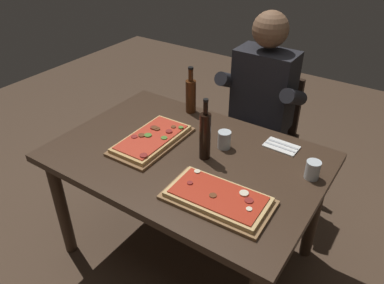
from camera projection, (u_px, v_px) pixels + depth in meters
ground_plane at (188, 250)px, 2.38m from camera, size 6.40×6.40×0.00m
dining_table at (187, 169)px, 2.03m from camera, size 1.40×0.96×0.74m
pizza_rectangular_front at (218, 198)px, 1.66m from camera, size 0.49×0.28×0.05m
pizza_rectangular_left at (152, 140)px, 2.06m from camera, size 0.27×0.48×0.05m
wine_bottle_dark at (205, 135)px, 1.88m from camera, size 0.06×0.06×0.34m
oil_bottle_amber at (191, 95)px, 2.31m from camera, size 0.06×0.06×0.30m
tumbler_near_camera at (224, 140)px, 2.00m from camera, size 0.07×0.07×0.10m
tumbler_far_side at (312, 171)px, 1.79m from camera, size 0.07×0.07×0.09m
napkin_cutlery_set at (281, 146)px, 2.03m from camera, size 0.18×0.12×0.01m
diner_chair at (263, 130)px, 2.68m from camera, size 0.44×0.44×0.87m
seated_diner at (259, 104)px, 2.45m from camera, size 0.53×0.41×1.33m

